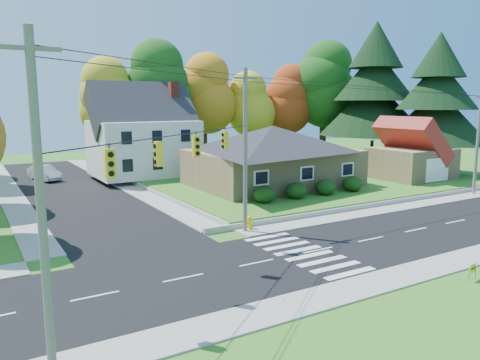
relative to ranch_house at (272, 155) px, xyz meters
The scene contains 22 objects.
ground 18.18m from the ranch_house, 116.57° to the right, with size 120.00×120.00×0.00m, color #3D7923.
road_main 18.18m from the ranch_house, 116.57° to the right, with size 90.00×8.00×0.02m, color black.
road_cross 19.15m from the ranch_house, 147.99° to the left, with size 8.00×44.00×0.02m, color black.
sidewalk_north 13.98m from the ranch_house, 126.03° to the right, with size 90.00×2.00×0.08m, color #9C9A90.
sidewalk_south 22.70m from the ranch_house, 110.85° to the right, with size 90.00×2.00×0.08m, color #9C9A90.
lawn 7.69m from the ranch_house, 45.00° to the left, with size 30.00×30.00×0.50m, color #3D7923.
ranch_house is the anchor object (origin of this frame).
colonial_house 14.46m from the ranch_house, 123.55° to the left, with size 10.40×8.40×9.60m.
garage 14.57m from the ranch_house, 15.99° to the right, with size 7.30×6.30×4.60m.
hedge_row 6.57m from the ranch_house, 94.61° to the right, with size 10.70×1.70×1.27m.
traffic_infrastructure 16.87m from the ranch_house, 119.09° to the right, with size 38.10×10.66×10.00m.
tree_lot_0 21.20m from the ranch_house, 119.05° to the left, with size 6.72×6.72×12.51m.
tree_lot_1 18.58m from the ranch_house, 103.24° to the left, with size 7.84×7.84×14.60m.
tree_lot_2 18.99m from the ranch_house, 83.66° to the left, with size 7.28×7.28×13.56m.
tree_lot_3 19.29m from the ranch_house, 64.80° to the left, with size 6.16×6.16×11.47m.
tree_lot_4 21.85m from the ranch_house, 48.81° to the left, with size 6.72×6.72×12.51m.
tree_lot_5 23.85m from the ranch_house, 37.87° to the left, with size 8.40×8.40×15.64m.
conifer_east_a 20.84m from the ranch_house, 17.53° to the left, with size 12.80×12.80×16.96m.
conifer_east_b 20.72m from the ranch_house, ahead, with size 11.20×11.20×14.84m.
white_car 23.80m from the ranch_house, 136.58° to the left, with size 1.64×4.69×1.55m, color #ABADBC.
fire_hydrant 14.16m from the ranch_house, 130.53° to the right, with size 0.53×0.41×0.92m.
yard_sign 23.61m from the ranch_house, 101.88° to the right, with size 0.62×0.15×0.78m.
Camera 1 is at (-16.23, -18.90, 8.00)m, focal length 35.00 mm.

